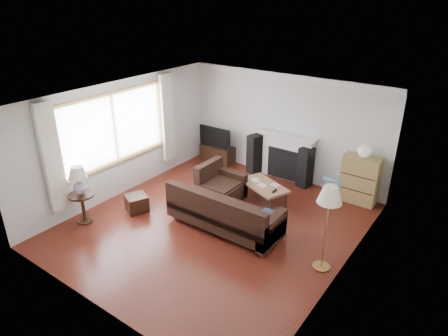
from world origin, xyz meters
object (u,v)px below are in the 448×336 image
Objects in this scene: sectional_sofa at (225,211)px; coffee_table at (263,193)px; side_table at (83,208)px; tv_stand at (218,154)px; bookshelf at (360,180)px; floor_lamp at (326,229)px.

sectional_sofa reaches higher than coffee_table.
coffee_table is 3.68m from side_table.
tv_stand is 3.22m from sectional_sofa.
side_table is at bearing -149.22° from sectional_sofa.
bookshelf is at bearing 58.70° from coffee_table.
floor_lamp is 4.61m from side_table.
coffee_table is 1.77× the size of side_table.
floor_lamp reaches higher than side_table.
sectional_sofa is at bearing -51.02° from tv_stand.
side_table is at bearing -162.35° from floor_lamp.
sectional_sofa is 2.02m from floor_lamp.
bookshelf is 0.44× the size of sectional_sofa.
sectional_sofa is 3.95× the size of side_table.
bookshelf is at bearing 56.01° from sectional_sofa.
tv_stand is at bearing 84.79° from side_table.
coffee_table is at bearing 144.72° from floor_lamp.
tv_stand is 0.86× the size of bookshelf.
side_table is (-2.38, -1.42, -0.08)m from sectional_sofa.
bookshelf is 2.58m from floor_lamp.
floor_lamp reaches higher than tv_stand.
bookshelf is 3.05m from sectional_sofa.
sectional_sofa is 2.23× the size of coffee_table.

